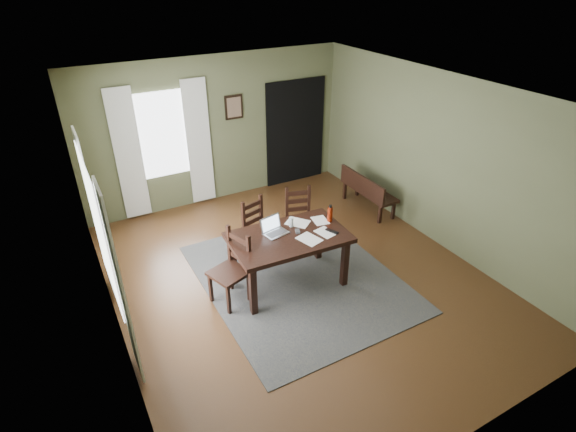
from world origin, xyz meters
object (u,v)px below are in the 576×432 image
chair_back_left (259,230)px  laptop (273,229)px  water_bottle (330,214)px  chair_back_right (300,218)px  bench (367,189)px  dining_table (289,242)px  chair_end (232,269)px

chair_back_left → laptop: size_ratio=2.60×
laptop → water_bottle: 0.86m
chair_back_right → laptop: bearing=-124.8°
chair_back_right → bench: size_ratio=0.78×
dining_table → bench: size_ratio=1.32×
dining_table → water_bottle: size_ratio=6.45×
bench → water_bottle: (-1.63, -1.20, 0.51)m
chair_end → laptop: 0.79m
chair_end → water_bottle: (1.54, -0.00, 0.42)m
chair_back_left → water_bottle: 1.19m
water_bottle → chair_end: bearing=180.0°
chair_end → bench: 3.39m
chair_back_right → water_bottle: bearing=-70.4°
dining_table → chair_end: 0.86m
dining_table → chair_back_left: chair_back_left is taller
chair_back_left → chair_back_right: (0.72, -0.01, 0.01)m
laptop → chair_back_right: bearing=27.5°
dining_table → water_bottle: bearing=7.8°
dining_table → laptop: size_ratio=4.48×
laptop → dining_table: bearing=-62.4°
chair_back_left → chair_back_right: chair_back_right is taller
chair_back_right → laptop: laptop is taller
chair_end → laptop: bearing=80.7°
laptop → water_bottle: (0.85, -0.12, 0.06)m
laptop → bench: bearing=12.1°
dining_table → chair_back_right: size_ratio=1.70×
dining_table → water_bottle: 0.74m
dining_table → water_bottle: (0.71, 0.06, 0.22)m
laptop → chair_back_left: bearing=71.3°
chair_back_left → laptop: bearing=-113.7°
bench → dining_table: bearing=118.3°
dining_table → bench: (2.33, 1.25, -0.29)m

